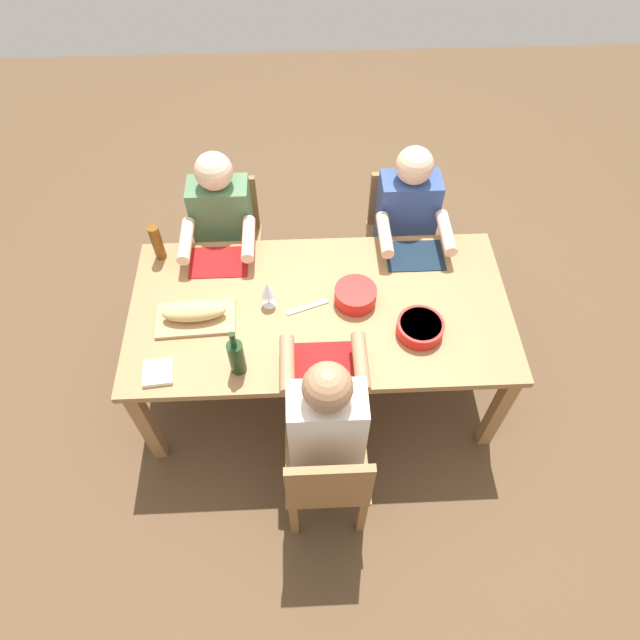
# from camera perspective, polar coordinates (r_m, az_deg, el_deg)

# --- Properties ---
(ground_plane) EXTENTS (8.00, 8.00, 0.00)m
(ground_plane) POSITION_cam_1_polar(r_m,az_deg,el_deg) (3.50, 0.00, -6.14)
(ground_plane) COLOR brown
(dining_table) EXTENTS (1.98, 1.00, 0.74)m
(dining_table) POSITION_cam_1_polar(r_m,az_deg,el_deg) (2.95, 0.00, 0.42)
(dining_table) COLOR #9E7044
(dining_table) RESTS_ON ground_plane
(chair_near_left) EXTENTS (0.40, 0.40, 0.85)m
(chair_near_left) POSITION_cam_1_polar(r_m,az_deg,el_deg) (3.68, 8.04, 9.22)
(chair_near_left) COLOR olive
(chair_near_left) RESTS_ON ground_plane
(diner_near_left) EXTENTS (0.41, 0.53, 1.20)m
(diner_near_left) POSITION_cam_1_polar(r_m,az_deg,el_deg) (3.40, 8.84, 9.64)
(diner_near_left) COLOR #2D2D38
(diner_near_left) RESTS_ON ground_plane
(chair_far_center) EXTENTS (0.40, 0.40, 0.85)m
(chair_far_center) POSITION_cam_1_polar(r_m,az_deg,el_deg) (2.71, 0.78, -15.94)
(chair_far_center) COLOR olive
(chair_far_center) RESTS_ON ground_plane
(diner_far_center) EXTENTS (0.41, 0.53, 1.20)m
(diner_far_center) POSITION_cam_1_polar(r_m,az_deg,el_deg) (2.59, 0.62, -10.45)
(diner_far_center) COLOR #2D2D38
(diner_far_center) RESTS_ON ground_plane
(chair_near_right) EXTENTS (0.40, 0.40, 0.85)m
(chair_near_right) POSITION_cam_1_polar(r_m,az_deg,el_deg) (3.66, -9.22, 8.67)
(chair_near_right) COLOR olive
(chair_near_right) RESTS_ON ground_plane
(diner_near_right) EXTENTS (0.41, 0.53, 1.20)m
(diner_near_right) POSITION_cam_1_polar(r_m,az_deg,el_deg) (3.38, -9.86, 9.06)
(diner_near_right) COLOR #2D2D38
(diner_near_right) RESTS_ON ground_plane
(serving_bowl_greens) EXTENTS (0.23, 0.23, 0.07)m
(serving_bowl_greens) POSITION_cam_1_polar(r_m,az_deg,el_deg) (2.81, 10.21, -0.73)
(serving_bowl_greens) COLOR red
(serving_bowl_greens) RESTS_ON dining_table
(serving_bowl_salad) EXTENTS (0.22, 0.22, 0.09)m
(serving_bowl_salad) POSITION_cam_1_polar(r_m,az_deg,el_deg) (2.88, 3.65, 2.61)
(serving_bowl_salad) COLOR red
(serving_bowl_salad) RESTS_ON dining_table
(cutting_board) EXTENTS (0.41, 0.24, 0.02)m
(cutting_board) POSITION_cam_1_polar(r_m,az_deg,el_deg) (2.90, -12.59, 0.17)
(cutting_board) COLOR tan
(cutting_board) RESTS_ON dining_table
(bread_loaf) EXTENTS (0.33, 0.13, 0.09)m
(bread_loaf) POSITION_cam_1_polar(r_m,az_deg,el_deg) (2.86, -12.78, 0.82)
(bread_loaf) COLOR tan
(bread_loaf) RESTS_ON cutting_board
(wine_bottle) EXTENTS (0.08, 0.08, 0.29)m
(wine_bottle) POSITION_cam_1_polar(r_m,az_deg,el_deg) (2.61, -8.55, -3.72)
(wine_bottle) COLOR #193819
(wine_bottle) RESTS_ON dining_table
(beer_bottle) EXTENTS (0.06, 0.06, 0.22)m
(beer_bottle) POSITION_cam_1_polar(r_m,az_deg,el_deg) (3.17, -16.34, 7.63)
(beer_bottle) COLOR brown
(beer_bottle) RESTS_ON dining_table
(wine_glass) EXTENTS (0.08, 0.08, 0.17)m
(wine_glass) POSITION_cam_1_polar(r_m,az_deg,el_deg) (2.83, -5.38, 3.07)
(wine_glass) COLOR silver
(wine_glass) RESTS_ON dining_table
(placemat_near_left) EXTENTS (0.32, 0.23, 0.01)m
(placemat_near_left) POSITION_cam_1_polar(r_m,az_deg,el_deg) (3.17, 9.68, 6.49)
(placemat_near_left) COLOR #142333
(placemat_near_left) RESTS_ON dining_table
(placemat_far_center) EXTENTS (0.32, 0.23, 0.01)m
(placemat_far_center) POSITION_cam_1_polar(r_m,az_deg,el_deg) (2.69, 0.31, -4.33)
(placemat_far_center) COLOR maroon
(placemat_far_center) RESTS_ON dining_table
(placemat_near_right) EXTENTS (0.32, 0.23, 0.01)m
(placemat_near_right) POSITION_cam_1_polar(r_m,az_deg,el_deg) (3.14, -10.30, 5.85)
(placemat_near_right) COLOR maroon
(placemat_near_right) RESTS_ON dining_table
(carving_knife) EXTENTS (0.22, 0.10, 0.01)m
(carving_knife) POSITION_cam_1_polar(r_m,az_deg,el_deg) (2.89, -1.28, 1.35)
(carving_knife) COLOR silver
(carving_knife) RESTS_ON dining_table
(napkin_stack) EXTENTS (0.15, 0.15, 0.02)m
(napkin_stack) POSITION_cam_1_polar(r_m,az_deg,el_deg) (2.76, -16.25, -5.19)
(napkin_stack) COLOR white
(napkin_stack) RESTS_ON dining_table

